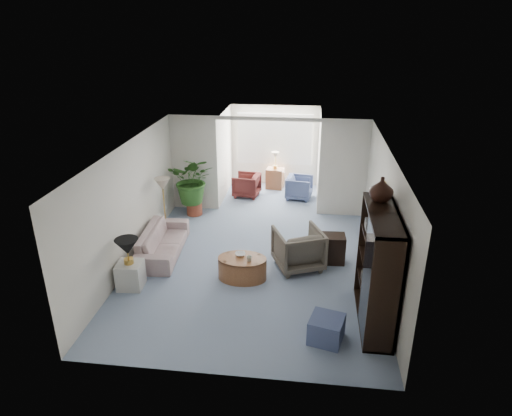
# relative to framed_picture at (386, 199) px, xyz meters

# --- Properties ---
(floor) EXTENTS (6.00, 6.00, 0.00)m
(floor) POSITION_rel_framed_picture_xyz_m (-2.46, 0.10, -1.70)
(floor) COLOR #8394AD
(floor) RESTS_ON ground
(sunroom_floor) EXTENTS (2.60, 2.60, 0.00)m
(sunroom_floor) POSITION_rel_framed_picture_xyz_m (-2.46, 4.20, -1.70)
(sunroom_floor) COLOR #8394AD
(sunroom_floor) RESTS_ON ground
(back_pier_left) EXTENTS (1.20, 0.12, 2.50)m
(back_pier_left) POSITION_rel_framed_picture_xyz_m (-4.36, 3.10, -0.45)
(back_pier_left) COLOR silver
(back_pier_left) RESTS_ON ground
(back_pier_right) EXTENTS (1.20, 0.12, 2.50)m
(back_pier_right) POSITION_rel_framed_picture_xyz_m (-0.56, 3.10, -0.45)
(back_pier_right) COLOR silver
(back_pier_right) RESTS_ON ground
(back_header) EXTENTS (2.60, 0.12, 0.10)m
(back_header) POSITION_rel_framed_picture_xyz_m (-2.46, 3.10, 0.75)
(back_header) COLOR silver
(back_header) RESTS_ON back_pier_left
(window_pane) EXTENTS (2.20, 0.02, 1.50)m
(window_pane) POSITION_rel_framed_picture_xyz_m (-2.46, 5.28, -0.30)
(window_pane) COLOR white
(window_blinds) EXTENTS (2.20, 0.02, 1.50)m
(window_blinds) POSITION_rel_framed_picture_xyz_m (-2.46, 5.25, -0.30)
(window_blinds) COLOR white
(framed_picture) EXTENTS (0.04, 0.50, 0.40)m
(framed_picture) POSITION_rel_framed_picture_xyz_m (0.00, 0.00, 0.00)
(framed_picture) COLOR #C0B199
(sofa) EXTENTS (0.89, 2.01, 0.57)m
(sofa) POSITION_rel_framed_picture_xyz_m (-4.46, 0.52, -1.41)
(sofa) COLOR #B4AB99
(sofa) RESTS_ON ground
(end_table) EXTENTS (0.49, 0.49, 0.50)m
(end_table) POSITION_rel_framed_picture_xyz_m (-4.66, -0.83, -1.45)
(end_table) COLOR beige
(end_table) RESTS_ON ground
(table_lamp) EXTENTS (0.44, 0.44, 0.30)m
(table_lamp) POSITION_rel_framed_picture_xyz_m (-4.66, -0.83, -0.85)
(table_lamp) COLOR black
(table_lamp) RESTS_ON end_table
(floor_lamp) EXTENTS (0.36, 0.36, 0.28)m
(floor_lamp) POSITION_rel_framed_picture_xyz_m (-4.69, 1.47, -0.45)
(floor_lamp) COLOR beige
(floor_lamp) RESTS_ON ground
(coffee_table) EXTENTS (1.14, 1.14, 0.45)m
(coffee_table) POSITION_rel_framed_picture_xyz_m (-2.61, -0.27, -1.47)
(coffee_table) COLOR #985D37
(coffee_table) RESTS_ON ground
(coffee_bowl) EXTENTS (0.24, 0.24, 0.05)m
(coffee_bowl) POSITION_rel_framed_picture_xyz_m (-2.66, -0.17, -1.23)
(coffee_bowl) COLOR white
(coffee_bowl) RESTS_ON coffee_table
(coffee_cup) EXTENTS (0.13, 0.13, 0.10)m
(coffee_cup) POSITION_rel_framed_picture_xyz_m (-2.46, -0.37, -1.20)
(coffee_cup) COLOR beige
(coffee_cup) RESTS_ON coffee_table
(wingback_chair) EXTENTS (1.18, 1.19, 0.84)m
(wingback_chair) POSITION_rel_framed_picture_xyz_m (-1.55, 0.32, -1.28)
(wingback_chair) COLOR #635D4E
(wingback_chair) RESTS_ON ground
(side_table_dark) EXTENTS (0.52, 0.42, 0.60)m
(side_table_dark) POSITION_rel_framed_picture_xyz_m (-0.85, 0.62, -1.40)
(side_table_dark) COLOR black
(side_table_dark) RESTS_ON ground
(entertainment_cabinet) EXTENTS (0.47, 1.77, 1.97)m
(entertainment_cabinet) POSITION_rel_framed_picture_xyz_m (-0.23, -1.30, -0.71)
(entertainment_cabinet) COLOR black
(entertainment_cabinet) RESTS_ON ground
(cabinet_urn) EXTENTS (0.39, 0.39, 0.41)m
(cabinet_urn) POSITION_rel_framed_picture_xyz_m (-0.23, -0.80, 0.47)
(cabinet_urn) COLOR black
(cabinet_urn) RESTS_ON entertainment_cabinet
(ottoman) EXTENTS (0.62, 0.62, 0.41)m
(ottoman) POSITION_rel_framed_picture_xyz_m (-1.02, -1.94, -1.50)
(ottoman) COLOR slate
(ottoman) RESTS_ON ground
(plant_pot) EXTENTS (0.40, 0.40, 0.32)m
(plant_pot) POSITION_rel_framed_picture_xyz_m (-4.31, 2.69, -1.54)
(plant_pot) COLOR brown
(plant_pot) RESTS_ON ground
(house_plant) EXTENTS (1.14, 0.99, 1.26)m
(house_plant) POSITION_rel_framed_picture_xyz_m (-4.31, 2.69, -0.75)
(house_plant) COLOR #2D5F20
(house_plant) RESTS_ON plant_pot
(sunroom_chair_blue) EXTENTS (0.79, 0.77, 0.64)m
(sunroom_chair_blue) POSITION_rel_framed_picture_xyz_m (-1.65, 4.16, -1.38)
(sunroom_chair_blue) COLOR slate
(sunroom_chair_blue) RESTS_ON ground
(sunroom_chair_maroon) EXTENTS (0.80, 0.78, 0.65)m
(sunroom_chair_maroon) POSITION_rel_framed_picture_xyz_m (-3.15, 4.16, -1.38)
(sunroom_chair_maroon) COLOR maroon
(sunroom_chair_maroon) RESTS_ON ground
(sunroom_table) EXTENTS (0.54, 0.45, 0.60)m
(sunroom_table) POSITION_rel_framed_picture_xyz_m (-2.40, 4.91, -1.40)
(sunroom_table) COLOR #985D37
(sunroom_table) RESTS_ON ground
(shelf_clutter) EXTENTS (0.30, 1.24, 1.06)m
(shelf_clutter) POSITION_rel_framed_picture_xyz_m (-0.28, -1.36, -0.61)
(shelf_clutter) COLOR #2C2622
(shelf_clutter) RESTS_ON entertainment_cabinet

